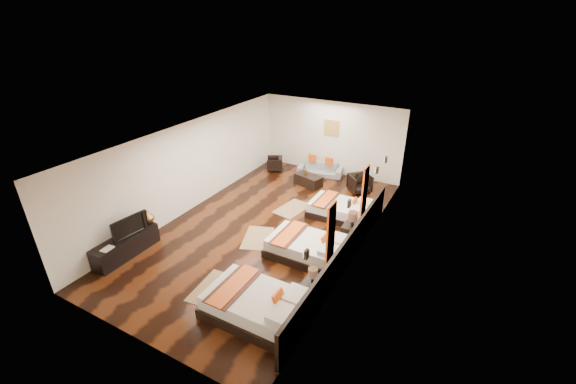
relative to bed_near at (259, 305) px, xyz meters
The scene contains 30 objects.
floor 3.55m from the bed_near, 118.66° to the left, with size 5.50×9.50×0.01m, color black.
ceiling 4.34m from the bed_near, 118.66° to the left, with size 5.50×9.50×0.01m, color white.
back_wall 8.11m from the bed_near, 102.19° to the left, with size 5.50×0.01×2.80m, color silver.
left_wall 5.54m from the bed_near, 145.07° to the left, with size 0.01×9.50×2.80m, color silver.
right_wall 3.46m from the bed_near, 71.29° to the left, with size 0.01×9.50×2.80m, color silver.
headboard_panel 2.52m from the bed_near, 66.30° to the left, with size 0.08×6.60×0.90m, color black.
bed_near is the anchor object (origin of this frame).
bed_mid 2.39m from the bed_near, 90.05° to the left, with size 2.05×1.29×0.78m.
bed_far 4.73m from the bed_near, 90.04° to the left, with size 1.91×1.20×0.73m.
nightstand_a 1.27m from the bed_near, 53.91° to the left, with size 0.41×0.41×0.81m.
nightstand_b 3.61m from the bed_near, 78.06° to the left, with size 0.48×0.48×0.95m.
jute_mat_near 1.43m from the bed_near, behind, with size 0.75×1.20×0.01m, color olive.
jute_mat_mid 2.97m from the bed_near, 123.31° to the left, with size 0.75×1.20×0.01m, color olive.
jute_mat_far 4.74m from the bed_near, 109.39° to the left, with size 0.75×1.20×0.01m, color olive.
tv_console 4.20m from the bed_near, behind, with size 0.50×1.80×0.55m, color black.
tv 4.20m from the bed_near, behind, with size 0.99×0.13×0.57m, color black.
book 4.23m from the bed_near, behind, with size 0.22×0.29×0.03m, color black.
figurine 4.34m from the bed_near, 166.62° to the left, with size 0.36×0.36×0.38m, color brown.
sofa 7.61m from the bed_near, 104.41° to the left, with size 1.70×0.66×0.50m, color gray.
armchair_left 7.88m from the bed_near, 117.95° to the left, with size 0.59×0.61×0.55m, color black.
armchair_right 6.70m from the bed_near, 90.69° to the left, with size 0.69×0.71×0.65m, color black.
coffee_table 6.60m from the bed_near, 106.68° to the left, with size 1.00×0.50×0.40m, color black.
table_plant 6.69m from the bed_near, 107.65° to the left, with size 0.22×0.19×0.24m, color #25541C.
orange_panel_a 2.13m from the bed_near, 49.44° to the left, with size 0.04×0.40×1.30m, color #D86014.
orange_panel_b 3.83m from the bed_near, 73.14° to the left, with size 0.04×0.40×1.30m, color #D86014.
sconce_near 1.86m from the bed_near, ahead, with size 0.07×0.12×0.18m.
sconce_mid 2.96m from the bed_near, 66.41° to the left, with size 0.07×0.12×0.18m.
sconce_far 4.87m from the bed_near, 77.40° to the left, with size 0.07×0.12×0.18m.
sconce_lounge 5.72m from the bed_near, 79.45° to the left, with size 0.07×0.12×0.18m.
gold_artwork 8.16m from the bed_near, 102.22° to the left, with size 0.60×0.04×0.60m, color #AD873F.
Camera 1 is at (5.00, -7.91, 5.76)m, focal length 23.03 mm.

